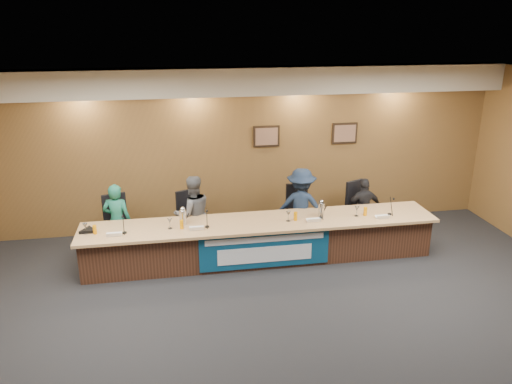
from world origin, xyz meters
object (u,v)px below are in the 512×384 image
(carafe_right, at_px, (321,210))
(panelist_b, at_px, (193,214))
(office_chair_a, at_px, (119,229))
(office_chair_b, at_px, (193,224))
(office_chair_c, at_px, (299,217))
(dais_body, at_px, (261,241))
(office_chair_d, at_px, (361,213))
(banner, at_px, (265,250))
(speakerphone, at_px, (88,230))
(panelist_a, at_px, (117,221))
(panelist_c, at_px, (301,206))
(panelist_d, at_px, (364,209))
(carafe_left, at_px, (183,218))

(carafe_right, bearing_deg, panelist_b, 164.95)
(office_chair_a, xyz_separation_m, office_chair_b, (1.32, 0.00, 0.00))
(office_chair_c, relative_size, carafe_right, 1.90)
(dais_body, height_order, office_chair_d, dais_body)
(dais_body, distance_m, office_chair_c, 1.10)
(office_chair_a, xyz_separation_m, carafe_right, (3.52, -0.69, 0.40))
(dais_body, relative_size, banner, 2.73)
(banner, bearing_deg, speakerphone, 171.96)
(banner, bearing_deg, dais_body, 90.00)
(dais_body, xyz_separation_m, office_chair_a, (-2.45, 0.67, 0.13))
(panelist_a, relative_size, office_chair_c, 2.82)
(carafe_right, bearing_deg, speakerphone, 179.80)
(panelist_a, distance_m, office_chair_b, 1.34)
(dais_body, bearing_deg, office_chair_a, 164.79)
(panelist_a, distance_m, carafe_right, 3.58)
(panelist_a, bearing_deg, office_chair_d, -167.13)
(banner, xyz_separation_m, panelist_c, (0.87, 0.98, 0.35))
(panelist_d, distance_m, carafe_right, 1.22)
(panelist_c, relative_size, panelist_d, 1.21)
(panelist_c, xyz_separation_m, carafe_right, (0.20, -0.59, 0.15))
(panelist_c, distance_m, office_chair_d, 1.27)
(carafe_left, bearing_deg, office_chair_c, 16.08)
(panelist_d, distance_m, carafe_left, 3.48)
(office_chair_c, bearing_deg, panelist_a, -178.95)
(office_chair_c, bearing_deg, banner, -129.39)
(panelist_c, relative_size, office_chair_c, 3.04)
(panelist_a, xyz_separation_m, office_chair_b, (1.32, 0.10, -0.20))
(panelist_d, relative_size, office_chair_c, 2.51)
(panelist_c, relative_size, carafe_right, 5.77)
(banner, relative_size, carafe_right, 8.69)
(panelist_b, bearing_deg, office_chair_a, -17.74)
(carafe_right, bearing_deg, office_chair_c, 106.49)
(banner, bearing_deg, carafe_left, 161.10)
(office_chair_a, bearing_deg, dais_body, -32.49)
(panelist_a, distance_m, panelist_d, 4.56)
(panelist_a, height_order, office_chair_a, panelist_a)
(panelist_c, distance_m, carafe_right, 0.64)
(speakerphone, bearing_deg, panelist_d, 6.65)
(carafe_right, xyz_separation_m, speakerphone, (-3.93, 0.01, -0.10))
(panelist_a, distance_m, panelist_c, 3.32)
(banner, height_order, carafe_right, carafe_right)
(panelist_d, bearing_deg, panelist_a, -0.62)
(panelist_b, height_order, office_chair_a, panelist_b)
(panelist_b, bearing_deg, panelist_a, -13.41)
(panelist_b, height_order, office_chair_c, panelist_b)
(panelist_a, xyz_separation_m, office_chair_d, (4.56, 0.10, -0.20))
(dais_body, xyz_separation_m, speakerphone, (-2.86, -0.01, 0.43))
(panelist_a, xyz_separation_m, office_chair_a, (0.00, 0.10, -0.20))
(office_chair_d, bearing_deg, carafe_right, -169.72)
(banner, relative_size, panelist_d, 1.83)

